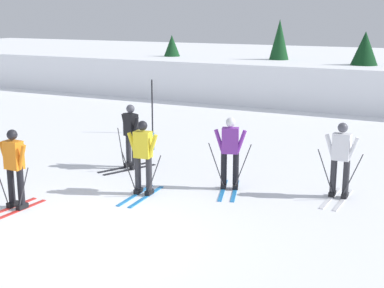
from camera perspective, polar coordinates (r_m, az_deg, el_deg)
name	(u,v)px	position (r m, az deg, el deg)	size (l,w,h in m)	color
ground_plane	(83,237)	(10.66, -11.03, -9.34)	(120.00, 120.00, 0.00)	white
far_snow_ridge	(324,81)	(26.95, 13.34, 6.28)	(80.00, 6.87, 1.83)	white
skier_black	(131,134)	(14.79, -6.27, 0.98)	(0.99, 1.61, 1.71)	black
skier_orange	(14,167)	(12.22, -17.68, -2.24)	(1.00, 1.62, 1.71)	red
skier_white	(341,158)	(12.77, 14.93, -1.39)	(1.00, 1.61, 1.71)	silver
skier_yellow	(143,154)	(12.61, -4.97, -0.98)	(1.00, 1.62, 1.71)	#237AC6
skier_purple	(230,151)	(12.96, 3.90, -0.75)	(0.96, 1.64, 1.71)	#237AC6
trail_marker_pole	(152,107)	(19.04, -4.08, 3.82)	(0.05, 0.05, 1.84)	black
conifer_far_left	(172,58)	(29.07, -2.05, 8.73)	(1.82, 1.82, 2.91)	#513823
conifer_far_right	(364,61)	(25.29, 17.13, 8.08)	(2.01, 2.01, 3.26)	#513823
conifer_far_centre	(279,53)	(27.32, 8.86, 9.12)	(1.56, 1.56, 3.72)	#513823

